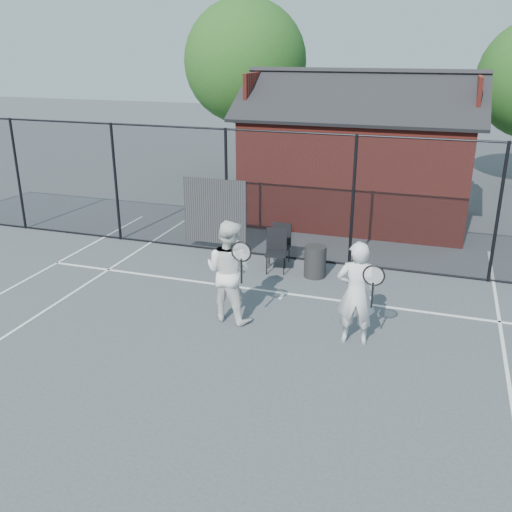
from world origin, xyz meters
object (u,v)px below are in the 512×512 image
(player_front, at_px, (356,293))
(player_back, at_px, (229,271))
(chair_right, at_px, (276,252))
(waste_bin, at_px, (315,261))
(clubhouse, at_px, (358,163))
(chair_left, at_px, (280,245))

(player_front, height_order, player_back, player_back)
(chair_right, relative_size, waste_bin, 1.36)
(chair_right, bearing_deg, player_back, -105.72)
(clubhouse, distance_m, player_back, 7.52)
(clubhouse, height_order, player_front, clubhouse)
(waste_bin, bearing_deg, chair_left, 152.31)
(player_back, distance_m, chair_right, 2.56)
(player_back, relative_size, chair_right, 2.00)
(clubhouse, height_order, waste_bin, clubhouse)
(player_front, bearing_deg, waste_bin, 115.68)
(player_front, relative_size, waste_bin, 2.60)
(clubhouse, xyz_separation_m, waste_bin, (-0.11, -4.90, -1.26))
(player_front, relative_size, chair_left, 1.98)
(player_front, xyz_separation_m, player_back, (-2.32, 0.16, 0.04))
(player_back, relative_size, waste_bin, 2.72)
(chair_left, xyz_separation_m, waste_bin, (0.95, -0.50, -0.11))
(player_front, bearing_deg, chair_left, 125.22)
(player_front, bearing_deg, chair_right, 129.21)
(player_front, xyz_separation_m, waste_bin, (-1.28, 2.67, -0.56))
(player_back, bearing_deg, chair_right, 86.60)
(player_front, height_order, waste_bin, player_front)
(clubhouse, bearing_deg, player_back, -98.82)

